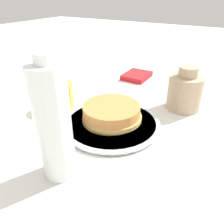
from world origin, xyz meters
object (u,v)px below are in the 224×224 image
plate (112,123)px  juice_glass (61,95)px  pancake_stack (112,113)px  water_bottle_near (55,125)px  cream_jug (185,91)px

plate → juice_glass: juice_glass is taller
pancake_stack → water_bottle_near: (0.20, 0.00, 0.08)m
plate → water_bottle_near: water_bottle_near is taller
plate → juice_glass: bearing=-93.3°
water_bottle_near → cream_jug: bearing=161.6°
water_bottle_near → pancake_stack: bearing=-179.0°
juice_glass → plate: bearing=86.7°
juice_glass → water_bottle_near: water_bottle_near is taller
juice_glass → pancake_stack: bearing=86.5°
plate → water_bottle_near: (0.20, 0.00, 0.10)m
pancake_stack → juice_glass: 0.18m
cream_jug → juice_glass: bearing=-59.8°
plate → cream_jug: bearing=145.5°
plate → water_bottle_near: size_ratio=1.08×
juice_glass → water_bottle_near: bearing=41.7°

